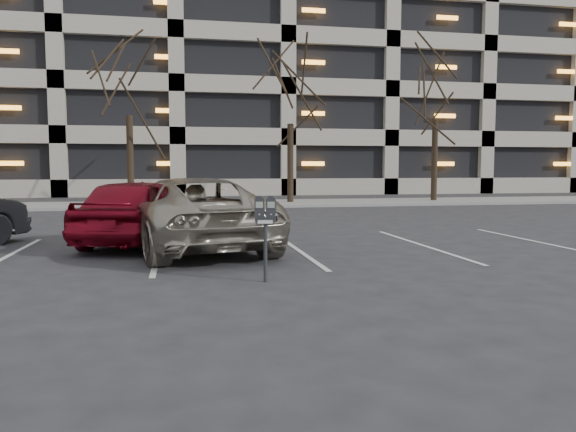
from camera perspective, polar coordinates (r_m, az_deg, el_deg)
The scene contains 10 objects.
ground at distance 9.19m, azimuth -4.77°, elevation -5.66°, with size 140.00×140.00×0.00m, color #28282B.
sidewalk at distance 25.06m, azimuth -8.77°, elevation 1.19°, with size 80.00×4.00×0.12m, color gray.
stall_lines at distance 11.42m, azimuth -13.06°, elevation -3.65°, with size 16.90×5.20×0.00m.
parking_garage at distance 45.38m, azimuth 5.94°, elevation 14.57°, with size 52.00×20.00×19.00m.
tree_b at distance 25.47m, azimuth -15.96°, elevation 15.10°, with size 3.80×3.80×8.64m.
tree_c at distance 25.81m, azimuth 0.24°, elevation 14.23°, with size 3.55×3.55×8.08m.
tree_d at distance 28.07m, azimuth 14.85°, elevation 14.14°, with size 3.80×3.80×8.63m.
parking_meter at distance 8.23m, azimuth -2.32°, elevation -0.16°, with size 0.34×0.17×1.25m.
suv_silver at distance 11.78m, azimuth -9.98°, elevation 0.26°, with size 3.62×5.75×1.49m.
car_red at distance 12.80m, azimuth -14.78°, elevation 0.54°, with size 1.75×4.34×1.48m, color maroon.
Camera 1 is at (-0.98, -8.98, 1.70)m, focal length 35.00 mm.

